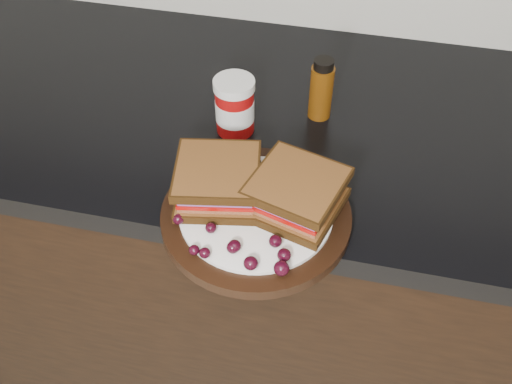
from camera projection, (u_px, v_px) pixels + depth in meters
base_cabinets at (199, 254)px, 1.39m from camera, size 3.96×0.58×0.86m
countertop at (181, 108)px, 1.06m from camera, size 3.98×0.60×0.04m
plate at (256, 216)px, 0.84m from camera, size 0.28×0.28×0.02m
sandwich_left at (218, 181)px, 0.83m from camera, size 0.14×0.14×0.06m
sandwich_right at (296, 194)px, 0.81m from camera, size 0.15×0.15×0.06m
grape_0 at (178, 219)px, 0.81m from camera, size 0.02×0.02×0.02m
grape_1 at (211, 228)px, 0.79m from camera, size 0.02×0.02×0.01m
grape_2 at (194, 250)px, 0.77m from camera, size 0.02×0.02×0.01m
grape_3 at (205, 253)px, 0.76m from camera, size 0.02×0.02×0.01m
grape_4 at (233, 247)px, 0.77m from camera, size 0.02×0.02×0.02m
grape_5 at (234, 246)px, 0.77m from camera, size 0.02×0.02×0.02m
grape_6 at (251, 263)px, 0.75m from camera, size 0.02×0.02×0.02m
grape_7 at (281, 268)px, 0.74m from camera, size 0.02×0.02×0.02m
grape_8 at (284, 255)px, 0.76m from camera, size 0.02×0.02×0.02m
grape_9 at (275, 241)px, 0.78m from camera, size 0.02×0.02×0.02m
grape_10 at (316, 228)px, 0.79m from camera, size 0.02×0.02×0.02m
grape_11 at (301, 225)px, 0.80m from camera, size 0.02×0.02×0.01m
grape_12 at (314, 217)px, 0.81m from camera, size 0.02×0.02×0.02m
grape_13 at (311, 199)px, 0.83m from camera, size 0.02×0.02×0.02m
grape_14 at (300, 188)px, 0.85m from camera, size 0.02×0.02×0.02m
grape_15 at (241, 183)px, 0.85m from camera, size 0.02×0.02×0.02m
grape_16 at (218, 176)px, 0.86m from camera, size 0.02×0.02×0.02m
grape_17 at (223, 183)px, 0.85m from camera, size 0.02×0.02×0.02m
grape_18 at (197, 192)px, 0.84m from camera, size 0.02×0.02×0.02m
grape_19 at (201, 203)px, 0.82m from camera, size 0.02×0.02×0.02m
grape_20 at (231, 187)px, 0.85m from camera, size 0.02×0.02×0.01m
grape_21 at (227, 194)px, 0.84m from camera, size 0.01×0.01×0.01m
grape_22 at (211, 200)px, 0.83m from camera, size 0.02×0.02×0.02m
condiment_jar at (235, 106)px, 0.95m from camera, size 0.09×0.09×0.10m
oil_bottle at (321, 89)px, 0.98m from camera, size 0.05×0.05×0.11m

